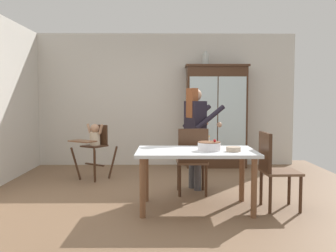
{
  "coord_description": "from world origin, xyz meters",
  "views": [
    {
      "loc": [
        -0.03,
        -5.07,
        1.38
      ],
      "look_at": [
        0.04,
        0.7,
        0.95
      ],
      "focal_mm": 39.78,
      "sensor_mm": 36.0,
      "label": 1
    }
  ],
  "objects_px": {
    "china_cabinet": "(216,116)",
    "dining_table": "(196,158)",
    "ceramic_vase": "(205,59)",
    "adult_person": "(196,126)",
    "serving_bowl": "(233,149)",
    "dining_chair_right_end": "(273,165)",
    "high_chair_with_toddler": "(94,141)",
    "dining_chair_far_side": "(193,157)",
    "birthday_cake": "(209,146)"
  },
  "relations": [
    {
      "from": "china_cabinet",
      "to": "dining_table",
      "type": "xyz_separation_m",
      "value": [
        -0.65,
        -2.88,
        -0.39
      ]
    },
    {
      "from": "ceramic_vase",
      "to": "dining_table",
      "type": "relative_size",
      "value": 0.18
    },
    {
      "from": "adult_person",
      "to": "serving_bowl",
      "type": "xyz_separation_m",
      "value": [
        0.36,
        -1.14,
        -0.2
      ]
    },
    {
      "from": "dining_chair_right_end",
      "to": "serving_bowl",
      "type": "bearing_deg",
      "value": 100.0
    },
    {
      "from": "high_chair_with_toddler",
      "to": "dining_table",
      "type": "distance_m",
      "value": 2.35
    },
    {
      "from": "ceramic_vase",
      "to": "dining_chair_far_side",
      "type": "height_order",
      "value": "ceramic_vase"
    },
    {
      "from": "adult_person",
      "to": "dining_chair_right_end",
      "type": "bearing_deg",
      "value": -163.26
    },
    {
      "from": "dining_table",
      "to": "dining_chair_far_side",
      "type": "height_order",
      "value": "dining_chair_far_side"
    },
    {
      "from": "dining_chair_far_side",
      "to": "dining_chair_right_end",
      "type": "xyz_separation_m",
      "value": [
        0.94,
        -0.67,
        0.0
      ]
    },
    {
      "from": "high_chair_with_toddler",
      "to": "dining_chair_right_end",
      "type": "height_order",
      "value": "dining_chair_right_end"
    },
    {
      "from": "serving_bowl",
      "to": "china_cabinet",
      "type": "bearing_deg",
      "value": 85.9
    },
    {
      "from": "china_cabinet",
      "to": "adult_person",
      "type": "height_order",
      "value": "china_cabinet"
    },
    {
      "from": "china_cabinet",
      "to": "dining_chair_far_side",
      "type": "relative_size",
      "value": 2.13
    },
    {
      "from": "dining_table",
      "to": "serving_bowl",
      "type": "distance_m",
      "value": 0.47
    },
    {
      "from": "ceramic_vase",
      "to": "adult_person",
      "type": "bearing_deg",
      "value": -100.65
    },
    {
      "from": "dining_table",
      "to": "high_chair_with_toddler",
      "type": "bearing_deg",
      "value": 132.27
    },
    {
      "from": "china_cabinet",
      "to": "dining_table",
      "type": "relative_size",
      "value": 1.39
    },
    {
      "from": "china_cabinet",
      "to": "adult_person",
      "type": "bearing_deg",
      "value": -107.15
    },
    {
      "from": "china_cabinet",
      "to": "dining_chair_right_end",
      "type": "xyz_separation_m",
      "value": [
        0.3,
        -2.89,
        -0.47
      ]
    },
    {
      "from": "serving_bowl",
      "to": "ceramic_vase",
      "type": "bearing_deg",
      "value": 90.16
    },
    {
      "from": "high_chair_with_toddler",
      "to": "serving_bowl",
      "type": "bearing_deg",
      "value": -8.83
    },
    {
      "from": "china_cabinet",
      "to": "birthday_cake",
      "type": "height_order",
      "value": "china_cabinet"
    },
    {
      "from": "adult_person",
      "to": "dining_table",
      "type": "relative_size",
      "value": 1.04
    },
    {
      "from": "serving_bowl",
      "to": "dining_chair_right_end",
      "type": "xyz_separation_m",
      "value": [
        0.51,
        0.11,
        -0.21
      ]
    },
    {
      "from": "dining_table",
      "to": "serving_bowl",
      "type": "bearing_deg",
      "value": -15.52
    },
    {
      "from": "ceramic_vase",
      "to": "dining_chair_far_side",
      "type": "distance_m",
      "value": 2.78
    },
    {
      "from": "serving_bowl",
      "to": "adult_person",
      "type": "bearing_deg",
      "value": 107.43
    },
    {
      "from": "adult_person",
      "to": "serving_bowl",
      "type": "relative_size",
      "value": 8.5
    },
    {
      "from": "china_cabinet",
      "to": "high_chair_with_toddler",
      "type": "bearing_deg",
      "value": -152.94
    },
    {
      "from": "dining_chair_far_side",
      "to": "china_cabinet",
      "type": "bearing_deg",
      "value": -106.78
    },
    {
      "from": "dining_chair_far_side",
      "to": "high_chair_with_toddler",
      "type": "bearing_deg",
      "value": -34.81
    },
    {
      "from": "china_cabinet",
      "to": "high_chair_with_toddler",
      "type": "xyz_separation_m",
      "value": [
        -2.23,
        -1.14,
        -0.37
      ]
    },
    {
      "from": "ceramic_vase",
      "to": "adult_person",
      "type": "height_order",
      "value": "ceramic_vase"
    },
    {
      "from": "serving_bowl",
      "to": "dining_chair_far_side",
      "type": "xyz_separation_m",
      "value": [
        -0.43,
        0.78,
        -0.21
      ]
    },
    {
      "from": "ceramic_vase",
      "to": "high_chair_with_toddler",
      "type": "xyz_separation_m",
      "value": [
        -2.01,
        -1.15,
        -1.51
      ]
    },
    {
      "from": "ceramic_vase",
      "to": "dining_chair_right_end",
      "type": "xyz_separation_m",
      "value": [
        0.52,
        -2.9,
        -1.61
      ]
    },
    {
      "from": "high_chair_with_toddler",
      "to": "dining_chair_right_end",
      "type": "bearing_deg",
      "value": -0.86
    },
    {
      "from": "dining_chair_far_side",
      "to": "dining_table",
      "type": "bearing_deg",
      "value": 88.74
    },
    {
      "from": "adult_person",
      "to": "birthday_cake",
      "type": "distance_m",
      "value": 1.08
    },
    {
      "from": "china_cabinet",
      "to": "dining_chair_right_end",
      "type": "relative_size",
      "value": 2.13
    },
    {
      "from": "high_chair_with_toddler",
      "to": "serving_bowl",
      "type": "height_order",
      "value": "high_chair_with_toddler"
    },
    {
      "from": "high_chair_with_toddler",
      "to": "serving_bowl",
      "type": "xyz_separation_m",
      "value": [
        2.02,
        -1.86,
        0.11
      ]
    },
    {
      "from": "high_chair_with_toddler",
      "to": "serving_bowl",
      "type": "distance_m",
      "value": 2.75
    },
    {
      "from": "china_cabinet",
      "to": "serving_bowl",
      "type": "relative_size",
      "value": 11.35
    },
    {
      "from": "china_cabinet",
      "to": "serving_bowl",
      "type": "bearing_deg",
      "value": -94.1
    },
    {
      "from": "adult_person",
      "to": "high_chair_with_toddler",
      "type": "bearing_deg",
      "value": 43.23
    },
    {
      "from": "adult_person",
      "to": "serving_bowl",
      "type": "distance_m",
      "value": 1.21
    },
    {
      "from": "china_cabinet",
      "to": "ceramic_vase",
      "type": "distance_m",
      "value": 1.16
    },
    {
      "from": "china_cabinet",
      "to": "birthday_cake",
      "type": "distance_m",
      "value": 2.97
    },
    {
      "from": "dining_chair_far_side",
      "to": "dining_chair_right_end",
      "type": "distance_m",
      "value": 1.16
    }
  ]
}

